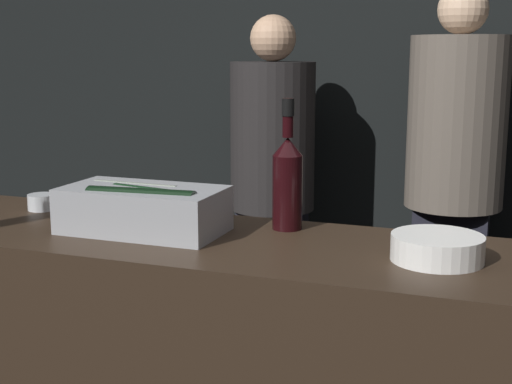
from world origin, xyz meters
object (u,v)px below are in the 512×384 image
Objects in this scene: bowl_white at (437,247)px; red_wine_bottle_black_foil at (288,178)px; candle_votive at (42,202)px; person_blond_tee at (454,170)px; ice_bin_with_bottles at (143,207)px; person_in_hoodie at (272,174)px.

red_wine_bottle_black_foil is at bearing 157.96° from bowl_white.
red_wine_bottle_black_foil is (0.75, 0.03, 0.11)m from candle_votive.
ice_bin_with_bottles is at bearing -132.02° from person_blond_tee.
person_blond_tee reaches higher than red_wine_bottle_black_foil.
red_wine_bottle_black_foil is at bearing 2.58° from candle_votive.
bowl_white is at bearing -6.42° from candle_votive.
ice_bin_with_bottles is 5.01× the size of candle_votive.
candle_votive is 0.76m from red_wine_bottle_black_foil.
ice_bin_with_bottles is 0.24× the size of person_blond_tee.
ice_bin_with_bottles reaches higher than candle_votive.
person_blond_tee reaches higher than ice_bin_with_bottles.
candle_votive is at bearing 173.58° from bowl_white.
red_wine_bottle_black_foil is 1.50m from person_in_hoodie.
person_blond_tee is (1.05, 1.45, -0.07)m from candle_votive.
person_in_hoodie is at bearing 120.77° from bowl_white.
ice_bin_with_bottles is 0.25× the size of person_in_hoodie.
ice_bin_with_bottles is 2.00× the size of bowl_white.
candle_votive is at bearing -66.57° from person_in_hoodie.
person_in_hoodie is (-0.52, 1.38, -0.25)m from red_wine_bottle_black_foil.
bowl_white is 0.12× the size of person_blond_tee.
person_blond_tee is (0.30, 1.42, -0.18)m from red_wine_bottle_black_foil.
person_in_hoodie reaches higher than ice_bin_with_bottles.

